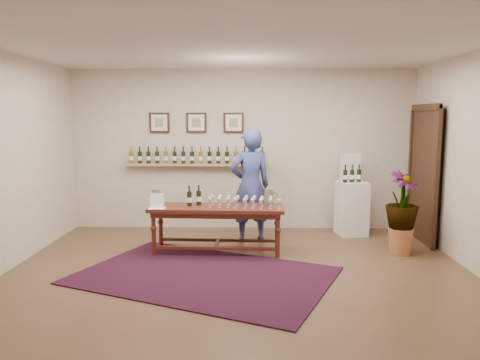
{
  "coord_description": "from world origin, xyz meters",
  "views": [
    {
      "loc": [
        0.15,
        -5.72,
        1.99
      ],
      "look_at": [
        0.0,
        0.8,
        1.1
      ],
      "focal_mm": 35.0,
      "sensor_mm": 36.0,
      "label": 1
    }
  ],
  "objects_px": {
    "tasting_table": "(217,213)",
    "display_pedestal": "(352,208)",
    "potted_plant": "(402,213)",
    "person": "(250,186)"
  },
  "relations": [
    {
      "from": "potted_plant",
      "to": "display_pedestal",
      "type": "bearing_deg",
      "value": 112.88
    },
    {
      "from": "tasting_table",
      "to": "display_pedestal",
      "type": "height_order",
      "value": "display_pedestal"
    },
    {
      "from": "display_pedestal",
      "to": "potted_plant",
      "type": "height_order",
      "value": "potted_plant"
    },
    {
      "from": "display_pedestal",
      "to": "person",
      "type": "height_order",
      "value": "person"
    },
    {
      "from": "person",
      "to": "display_pedestal",
      "type": "bearing_deg",
      "value": 179.6
    },
    {
      "from": "tasting_table",
      "to": "potted_plant",
      "type": "height_order",
      "value": "potted_plant"
    },
    {
      "from": "tasting_table",
      "to": "person",
      "type": "height_order",
      "value": "person"
    },
    {
      "from": "tasting_table",
      "to": "potted_plant",
      "type": "relative_size",
      "value": 1.88
    },
    {
      "from": "tasting_table",
      "to": "display_pedestal",
      "type": "xyz_separation_m",
      "value": [
        2.2,
        1.1,
        -0.14
      ]
    },
    {
      "from": "display_pedestal",
      "to": "potted_plant",
      "type": "xyz_separation_m",
      "value": [
        0.47,
        -1.12,
        0.16
      ]
    }
  ]
}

